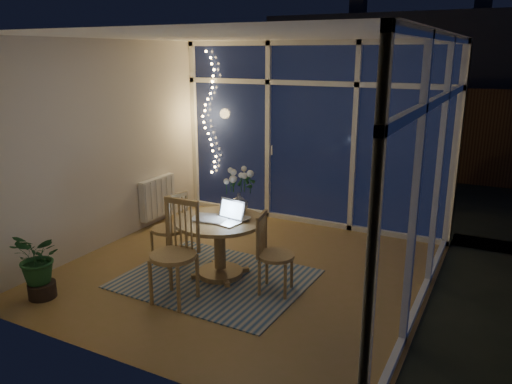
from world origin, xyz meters
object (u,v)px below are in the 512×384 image
laptop (225,212)px  potted_plant (39,263)px  chair_left (168,227)px  chair_front (173,253)px  dining_table (220,248)px  flower_vase (239,203)px  chair_right (276,254)px

laptop → potted_plant: (-1.47, -1.22, -0.42)m
chair_left → chair_front: 0.98m
chair_front → potted_plant: (-1.27, -0.56, -0.14)m
dining_table → chair_front: (-0.09, -0.72, 0.19)m
dining_table → laptop: 0.48m
chair_left → chair_front: size_ratio=0.86×
chair_left → potted_plant: (-0.64, -1.31, -0.07)m
flower_vase → chair_right: bearing=-32.0°
chair_front → flower_vase: size_ratio=5.00×
chair_left → laptop: laptop is taller
chair_left → chair_right: size_ratio=1.04×
laptop → flower_vase: laptop is taller
chair_left → potted_plant: bearing=-13.0°
dining_table → chair_front: 0.75m
dining_table → chair_left: 0.73m
chair_front → flower_vase: bearing=81.1°
potted_plant → chair_right: bearing=30.2°
chair_left → chair_right: 1.45m
chair_right → laptop: laptop is taller
chair_front → laptop: (0.20, 0.66, 0.27)m
chair_right → flower_vase: 0.86m
dining_table → flower_vase: flower_vase is taller
chair_right → potted_plant: (-2.08, -1.21, -0.06)m
dining_table → laptop: laptop is taller
chair_front → potted_plant: chair_front is taller
chair_right → flower_vase: bearing=48.0°
chair_front → chair_left: bearing=128.9°
chair_right → chair_left: bearing=76.1°
chair_right → potted_plant: bearing=110.2°
chair_left → flower_vase: 0.90m
chair_left → laptop: bearing=96.4°
laptop → potted_plant: 1.95m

